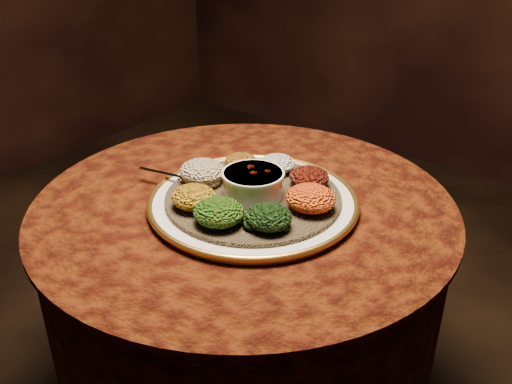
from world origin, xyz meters
The scene contains 13 objects.
table centered at (0.00, 0.00, 0.55)m, with size 0.96×0.96×0.73m.
platter centered at (0.03, 0.00, 0.75)m, with size 0.56×0.56×0.02m.
injera centered at (0.03, 0.00, 0.76)m, with size 0.39×0.39×0.01m, color brown.
stew_bowl centered at (0.03, 0.00, 0.80)m, with size 0.14×0.14×0.06m.
spoon centered at (-0.14, -0.04, 0.77)m, with size 0.16×0.05×0.01m.
portion_ayib centered at (0.00, 0.13, 0.78)m, with size 0.08×0.08×0.04m, color silver.
portion_kitfo centered at (0.10, 0.11, 0.78)m, with size 0.09×0.09×0.04m, color black.
portion_tikil centered at (0.16, 0.02, 0.79)m, with size 0.11×0.10×0.05m, color orange.
portion_gomen centered at (0.14, -0.09, 0.79)m, with size 0.10×0.09×0.05m, color black.
portion_mixveg centered at (0.05, -0.14, 0.79)m, with size 0.11×0.10×0.05m, color #A8490A.
portion_kik centered at (-0.04, -0.12, 0.79)m, with size 0.10×0.09×0.05m, color #B17D0F.
portion_timatim centered at (-0.10, -0.02, 0.79)m, with size 0.11×0.10×0.05m, color maroon.
portion_shiro centered at (-0.07, 0.08, 0.78)m, with size 0.08×0.08×0.04m, color #914D11.
Camera 1 is at (0.71, -0.88, 1.37)m, focal length 40.00 mm.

